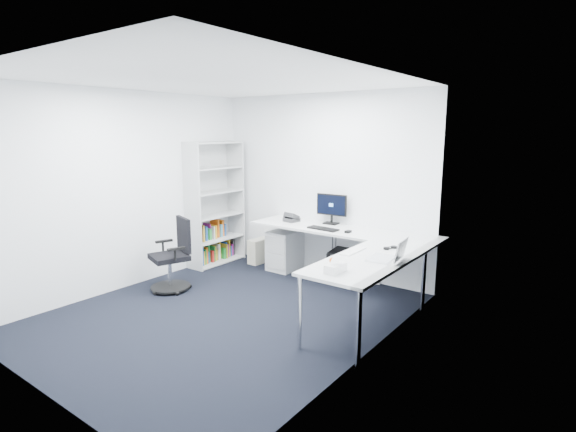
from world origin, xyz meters
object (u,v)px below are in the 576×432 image
Objects in this scene: l_desk at (327,262)px; bookshelf at (215,203)px; laptop at (381,248)px; monitor at (331,209)px; task_chair at (169,255)px.

bookshelf reaches higher than l_desk.
laptop is (1.10, -0.70, 0.53)m from l_desk.
monitor is (-0.30, 0.58, 0.63)m from l_desk.
l_desk is 7.70× the size of laptop.
bookshelf is 1.95m from monitor.
laptop is (3.27, -0.75, -0.07)m from bookshelf.
monitor reaches higher than task_chair.
monitor is (1.88, 0.53, 0.03)m from bookshelf.
bookshelf reaches higher than laptop.
task_chair is 2.09× the size of monitor.
laptop is (2.84, 0.56, 0.43)m from task_chair.
laptop is at bearing -12.83° from bookshelf.
l_desk is 1.40m from laptop.
l_desk is at bearing -1.32° from bookshelf.
bookshelf is at bearing -168.54° from monitor.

